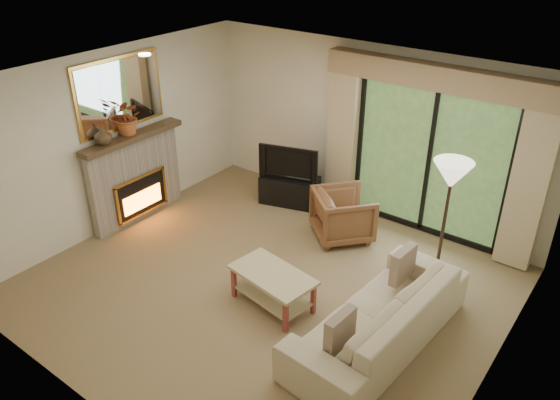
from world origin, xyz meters
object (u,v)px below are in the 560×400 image
Objects in this scene: sofa at (379,316)px; armchair at (343,215)px; coffee_table at (273,289)px; media_console at (290,190)px.

armchair is at bearing -134.28° from sofa.
sofa is at bearing 172.21° from armchair.
armchair is 0.78× the size of coffee_table.
media_console is 1.16× the size of armchair.
sofa is at bearing 17.21° from coffee_table.
sofa is at bearing -53.96° from media_console.
media_console is at bearing -122.78° from sofa.
sofa is (1.43, -1.63, -0.01)m from armchair.
media_console is at bearing 130.20° from coffee_table.
armchair is 2.17m from sofa.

